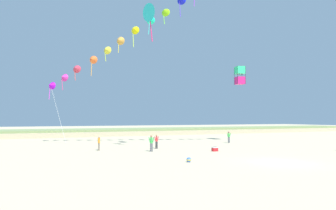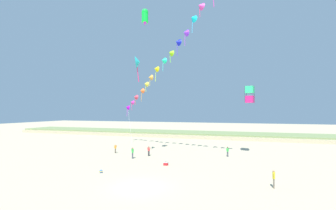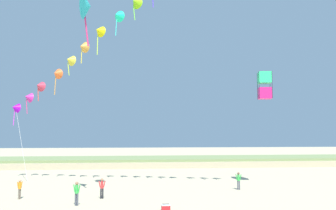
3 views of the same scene
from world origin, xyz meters
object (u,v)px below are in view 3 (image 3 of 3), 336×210
large_kite_mid_trail (265,86)px  large_kite_high_solo (87,6)px  person_near_right (102,187)px  person_far_left (20,188)px  beach_cooler (166,208)px  person_far_right (77,192)px  person_near_left (239,180)px

large_kite_mid_trail → large_kite_high_solo: (-16.59, -6.59, 4.95)m
person_near_right → large_kite_high_solo: 13.97m
large_kite_high_solo → large_kite_mid_trail: bearing=21.7°
person_far_left → beach_cooler: 12.11m
person_far_right → large_kite_mid_trail: (16.90, 7.65, 8.83)m
person_far_right → large_kite_high_solo: size_ratio=0.40×
person_near_right → beach_cooler: size_ratio=2.70×
person_near_left → person_far_left: 18.45m
person_near_left → large_kite_mid_trail: (3.40, 1.90, 8.88)m
person_near_left → person_near_right: (-11.94, -3.21, -0.01)m
large_kite_high_solo → beach_cooler: size_ratio=7.14×
large_kite_high_solo → person_far_left: bearing=158.6°
person_near_right → person_far_right: size_ratio=0.94×
large_kite_high_solo → person_near_left: bearing=19.6°
person_far_right → large_kite_high_solo: bearing=73.9°
person_near_right → large_kite_high_solo: (-1.25, -1.49, 13.84)m
person_far_left → beach_cooler: bearing=-26.8°
large_kite_mid_trail → beach_cooler: size_ratio=4.60×
person_far_left → large_kite_mid_trail: 23.86m
person_far_left → person_near_right: bearing=-4.4°
person_far_left → large_kite_mid_trail: large_kite_mid_trail is taller
person_near_left → large_kite_mid_trail: size_ratio=0.59×
large_kite_mid_trail → beach_cooler: (-10.85, -10.06, -9.58)m
person_near_left → person_far_right: size_ratio=0.94×
person_near_left → large_kite_high_solo: size_ratio=0.38×
person_far_right → beach_cooler: (6.05, -2.41, -0.75)m
large_kite_mid_trail → person_near_right: bearing=-161.6°
person_far_right → person_far_left: bearing=147.4°
person_near_left → beach_cooler: bearing=-132.4°
person_near_right → person_far_right: person_far_right is taller
person_far_left → large_kite_mid_trail: size_ratio=0.57×
person_far_left → person_far_right: 5.63m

